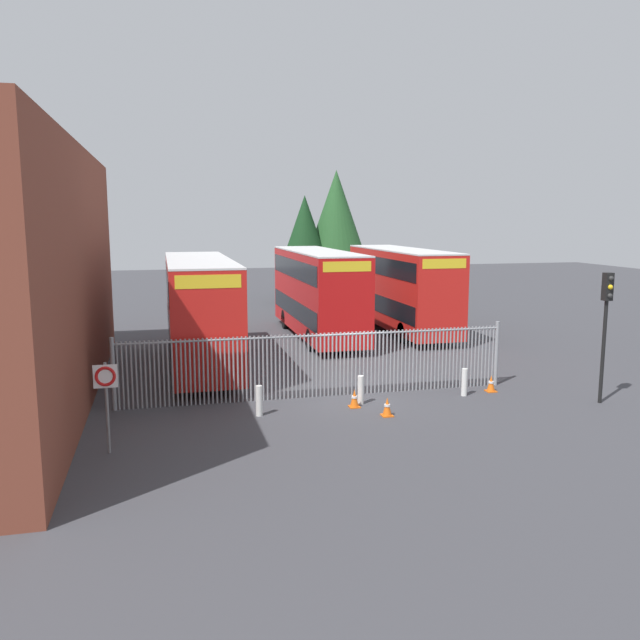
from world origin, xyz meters
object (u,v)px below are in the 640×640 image
(bollard_near_left, at_px, (259,401))
(traffic_light_kerbside, at_px, (606,313))
(double_decker_bus_behind_fence_left, at_px, (401,286))
(traffic_cone_by_gate, at_px, (387,407))
(bollard_center_front, at_px, (361,390))
(traffic_cone_near_kerb, at_px, (491,384))
(speed_limit_sign_post, at_px, (106,387))
(double_decker_bus_near_gate, at_px, (200,308))
(bollard_near_right, at_px, (464,382))
(traffic_cone_mid_forecourt, at_px, (354,399))
(double_decker_bus_behind_fence_right, at_px, (317,290))

(bollard_near_left, relative_size, traffic_light_kerbside, 0.22)
(double_decker_bus_behind_fence_left, distance_m, traffic_cone_by_gate, 15.51)
(double_decker_bus_behind_fence_left, xyz_separation_m, traffic_cone_by_gate, (-5.81, -14.22, -2.13))
(traffic_cone_by_gate, bearing_deg, bollard_center_front, 105.83)
(bollard_center_front, relative_size, traffic_cone_by_gate, 1.61)
(traffic_cone_near_kerb, distance_m, speed_limit_sign_post, 13.03)
(traffic_cone_near_kerb, bearing_deg, bollard_center_front, -175.62)
(bollard_center_front, distance_m, speed_limit_sign_post, 8.24)
(double_decker_bus_near_gate, bearing_deg, bollard_center_front, -55.39)
(double_decker_bus_near_gate, distance_m, bollard_near_right, 11.00)
(double_decker_bus_behind_fence_left, bearing_deg, traffic_light_kerbside, -84.09)
(traffic_cone_by_gate, bearing_deg, speed_limit_sign_post, -170.81)
(bollard_near_right, relative_size, traffic_cone_by_gate, 1.61)
(bollard_near_left, bearing_deg, traffic_light_kerbside, -6.54)
(bollard_center_front, height_order, traffic_cone_mid_forecourt, bollard_center_front)
(traffic_cone_by_gate, relative_size, traffic_light_kerbside, 0.14)
(double_decker_bus_near_gate, relative_size, traffic_light_kerbside, 2.51)
(traffic_cone_by_gate, height_order, speed_limit_sign_post, speed_limit_sign_post)
(traffic_cone_by_gate, distance_m, traffic_cone_mid_forecourt, 1.34)
(speed_limit_sign_post, bearing_deg, bollard_center_front, 19.70)
(double_decker_bus_behind_fence_left, xyz_separation_m, bollard_center_front, (-6.22, -12.78, -1.95))
(bollard_near_left, xyz_separation_m, bollard_near_right, (7.16, 0.59, 0.00))
(traffic_light_kerbside, bearing_deg, double_decker_bus_near_gate, 145.41)
(double_decker_bus_behind_fence_right, relative_size, bollard_near_left, 11.38)
(double_decker_bus_behind_fence_right, relative_size, traffic_light_kerbside, 2.51)
(double_decker_bus_near_gate, height_order, traffic_cone_near_kerb, double_decker_bus_near_gate)
(double_decker_bus_near_gate, distance_m, traffic_light_kerbside, 15.14)
(double_decker_bus_near_gate, xyz_separation_m, double_decker_bus_behind_fence_left, (10.95, 5.93, 0.00))
(double_decker_bus_near_gate, xyz_separation_m, traffic_light_kerbside, (12.45, -8.59, 0.56))
(double_decker_bus_behind_fence_left, distance_m, bollard_center_front, 14.35)
(double_decker_bus_behind_fence_left, bearing_deg, double_decker_bus_behind_fence_right, -171.71)
(speed_limit_sign_post, distance_m, traffic_light_kerbside, 15.47)
(bollard_near_left, bearing_deg, bollard_center_front, 7.74)
(traffic_cone_near_kerb, bearing_deg, double_decker_bus_behind_fence_right, 106.41)
(traffic_light_kerbside, bearing_deg, traffic_cone_mid_forecourt, 169.84)
(double_decker_bus_behind_fence_right, relative_size, bollard_near_right, 11.38)
(double_decker_bus_behind_fence_right, distance_m, bollard_near_left, 13.60)
(bollard_near_right, distance_m, traffic_cone_near_kerb, 1.19)
(double_decker_bus_behind_fence_right, distance_m, traffic_light_kerbside, 15.19)
(bollard_center_front, xyz_separation_m, bollard_near_right, (3.75, 0.12, 0.00))
(double_decker_bus_behind_fence_left, distance_m, double_decker_bus_behind_fence_right, 4.81)
(speed_limit_sign_post, bearing_deg, traffic_cone_near_kerb, 13.94)
(bollard_near_right, bearing_deg, double_decker_bus_behind_fence_right, 100.86)
(bollard_near_right, xyz_separation_m, traffic_cone_mid_forecourt, (-4.05, -0.43, -0.19))
(traffic_cone_near_kerb, relative_size, traffic_light_kerbside, 0.14)
(double_decker_bus_behind_fence_left, height_order, bollard_center_front, double_decker_bus_behind_fence_left)
(bollard_near_right, relative_size, speed_limit_sign_post, 0.40)
(double_decker_bus_behind_fence_left, distance_m, traffic_light_kerbside, 14.61)
(bollard_near_right, bearing_deg, traffic_cone_near_kerb, 12.31)
(traffic_light_kerbside, bearing_deg, bollard_near_right, 154.87)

